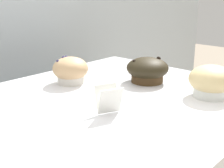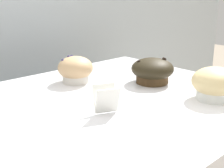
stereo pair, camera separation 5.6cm
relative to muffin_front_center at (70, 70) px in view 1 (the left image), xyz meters
The scene contains 4 objects.
muffin_front_center is the anchor object (origin of this frame).
muffin_back_left 0.38m from the muffin_front_center, 64.94° to the right, with size 0.11×0.11×0.08m.
muffin_front_left 0.22m from the muffin_front_center, 44.14° to the right, with size 0.12×0.12×0.07m.
price_card 0.25m from the muffin_front_center, 111.24° to the right, with size 0.06×0.06×0.06m.
Camera 1 is at (-0.39, -0.49, 1.20)m, focal length 50.00 mm.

